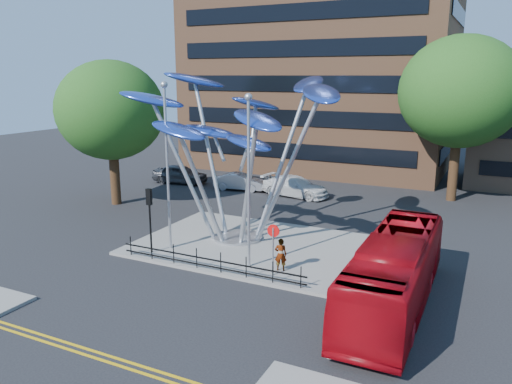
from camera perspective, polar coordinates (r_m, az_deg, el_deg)
The scene contains 18 objects.
ground at distance 22.48m, azimuth -5.50°, elevation -11.11°, with size 120.00×120.00×0.00m, color black.
traffic_island at distance 27.77m, azimuth -0.76°, elevation -6.05°, with size 12.00×9.00×0.15m, color slate.
double_yellow_near at distance 18.25m, azimuth -15.89°, elevation -17.74°, with size 40.00×0.12×0.01m, color gold.
double_yellow_far at distance 18.07m, azimuth -16.56°, elevation -18.13°, with size 40.00×0.12×0.01m, color gold.
brick_tower at distance 52.49m, azimuth 7.67°, elevation 19.42°, with size 25.00×15.00×30.00m, color brown.
tree_right at distance 39.49m, azimuth 22.35°, elevation 10.51°, with size 8.80×8.80×12.11m.
tree_left at distance 37.07m, azimuth -16.29°, elevation 8.93°, with size 7.60×7.60×10.32m.
leaf_sculpture at distance 27.42m, azimuth -2.17°, elevation 8.26°, with size 12.72×9.54×9.51m.
street_lamp_left at distance 26.21m, azimuth -10.16°, elevation 4.50°, with size 0.36×0.36×8.80m.
street_lamp_right at distance 23.23m, azimuth -0.85°, elevation 2.94°, with size 0.36×0.36×8.30m.
traffic_light_island at distance 26.29m, azimuth -12.08°, elevation -1.67°, with size 0.28×0.18×3.42m.
no_entry_sign_island at distance 23.01m, azimuth 1.98°, elevation -5.61°, with size 0.60×0.10×2.45m.
pedestrian_railing_front at distance 24.09m, azimuth -5.44°, elevation -7.98°, with size 10.00×0.06×1.00m.
red_bus at distance 21.07m, azimuth 15.55°, elevation -8.85°, with size 2.51×10.74×2.99m, color #96060F.
pedestrian at distance 23.85m, azimuth 2.84°, elevation -7.15°, with size 0.58×0.38×1.59m, color gray.
parked_car_left at distance 43.98m, azimuth -8.67°, elevation 2.04°, with size 1.94×4.81×1.64m, color #3A3B41.
parked_car_mid at distance 40.96m, azimuth -1.82°, elevation 1.19°, with size 1.48×4.23×1.39m, color #A5A6AC.
parked_car_right at distance 38.95m, azimuth 4.52°, elevation 0.64°, with size 2.19×5.38×1.56m, color silver.
Camera 1 is at (10.89, -17.36, 9.25)m, focal length 35.00 mm.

